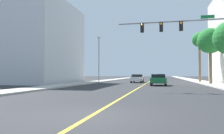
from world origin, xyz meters
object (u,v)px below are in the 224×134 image
Objects in this scene: traffic_signal_mast at (191,34)px; palm_far at (200,41)px; palm_mid at (210,41)px; car_red at (161,77)px; street_lamp at (99,57)px; car_gray at (159,78)px; car_green at (158,79)px; car_white at (137,78)px.

traffic_signal_mast is 1.15× the size of palm_far.
car_red is at bearing 102.71° from palm_mid.
traffic_signal_mast is at bearing -50.98° from street_lamp.
palm_mid is at bearing -54.25° from car_gray.
street_lamp is 17.62m from palm_far.
palm_far is 23.73m from car_red.
palm_far is (-0.03, 8.14, 1.24)m from palm_mid.
car_green is at bearing -37.58° from street_lamp.
car_gray is at bearing 98.46° from traffic_signal_mast.
car_green is 12.50m from car_gray.
car_white is (-3.74, -24.72, -0.01)m from car_red.
car_green is at bearing -154.59° from palm_mid.
palm_far is (17.06, 3.51, 2.67)m from street_lamp.
car_green reaches higher than car_gray.
traffic_signal_mast is at bearing -101.09° from palm_far.
car_gray is (-3.11, 20.89, -4.22)m from traffic_signal_mast.
street_lamp is at bearing 164.85° from palm_mid.
traffic_signal_mast is 9.82m from car_green.
car_white is at bearing 111.29° from traffic_signal_mast.
street_lamp is at bearing 129.02° from traffic_signal_mast.
car_red is (-6.73, 21.84, -6.40)m from palm_far.
car_gray is at bearing 90.37° from car_green.
traffic_signal_mast is 2.28× the size of car_gray.
palm_mid reaches higher than car_gray.
palm_far is 12.60m from car_white.
car_red is 25.00m from car_white.
car_red is 1.03× the size of car_gray.
palm_mid is 12.72m from car_gray.
palm_far is at bearing 16.19° from car_white.
car_gray is (-7.02, 9.25, -5.20)m from palm_mid.
car_white reaches higher than car_gray.
palm_far is at bearing -10.46° from car_gray.
street_lamp is at bearing -168.38° from palm_far.
car_green reaches higher than car_white.
traffic_signal_mast reaches higher than car_gray.
palm_mid is 8.23m from palm_far.
palm_mid is 31.16m from car_red.
car_gray is (10.08, 4.62, -3.77)m from street_lamp.
car_green is at bearing 109.32° from traffic_signal_mast.
palm_far reaches higher than palm_mid.
car_green is 9.26m from car_white.
car_green is 0.89× the size of car_gray.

